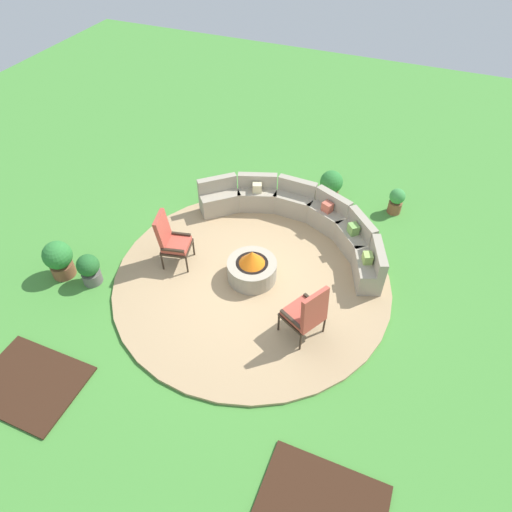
% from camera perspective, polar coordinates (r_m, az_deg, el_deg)
% --- Properties ---
extents(ground_plane, '(24.00, 24.00, 0.00)m').
position_cam_1_polar(ground_plane, '(8.77, -0.50, -2.95)').
color(ground_plane, '#478C38').
extents(patio_circle, '(5.32, 5.32, 0.06)m').
position_cam_1_polar(patio_circle, '(8.75, -0.50, -2.81)').
color(patio_circle, tan).
rests_on(patio_circle, ground_plane).
extents(mulch_bed_left, '(1.64, 1.28, 0.04)m').
position_cam_1_polar(mulch_bed_left, '(8.23, -26.73, -14.19)').
color(mulch_bed_left, '#382114').
rests_on(mulch_bed_left, ground_plane).
extents(mulch_bed_right, '(1.64, 1.28, 0.04)m').
position_cam_1_polar(mulch_bed_right, '(6.75, 8.16, -29.19)').
color(mulch_bed_right, '#382114').
rests_on(mulch_bed_right, ground_plane).
extents(fire_pit, '(0.95, 0.95, 0.67)m').
position_cam_1_polar(fire_pit, '(8.54, -0.51, -1.51)').
color(fire_pit, '#9E937F').
rests_on(fire_pit, patio_circle).
extents(curved_stone_bench, '(4.32, 2.13, 0.79)m').
position_cam_1_polar(curved_stone_bench, '(9.58, 5.79, 4.85)').
color(curved_stone_bench, '#9E937F').
rests_on(curved_stone_bench, patio_circle).
extents(lounge_chair_front_left, '(0.67, 0.63, 1.15)m').
position_cam_1_polar(lounge_chair_front_left, '(8.77, -10.70, 2.05)').
color(lounge_chair_front_left, '#2D2319').
rests_on(lounge_chair_front_left, patio_circle).
extents(lounge_chair_front_right, '(0.79, 0.81, 1.14)m').
position_cam_1_polar(lounge_chair_front_right, '(7.47, 6.49, -7.17)').
color(lounge_chair_front_right, '#2D2319').
rests_on(lounge_chair_front_right, patio_circle).
extents(potted_plant_0, '(0.55, 0.55, 0.79)m').
position_cam_1_polar(potted_plant_0, '(9.34, -23.69, -0.27)').
color(potted_plant_0, brown).
rests_on(potted_plant_0, ground_plane).
extents(potted_plant_1, '(0.53, 0.53, 0.68)m').
position_cam_1_polar(potted_plant_1, '(10.67, 9.49, 8.99)').
color(potted_plant_1, brown).
rests_on(potted_plant_1, ground_plane).
extents(potted_plant_2, '(0.34, 0.34, 0.61)m').
position_cam_1_polar(potted_plant_2, '(10.56, 17.34, 6.73)').
color(potted_plant_2, brown).
rests_on(potted_plant_2, ground_plane).
extents(potted_plant_3, '(0.42, 0.42, 0.65)m').
position_cam_1_polar(potted_plant_3, '(9.04, -20.36, -1.53)').
color(potted_plant_3, '#605B56').
rests_on(potted_plant_3, ground_plane).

